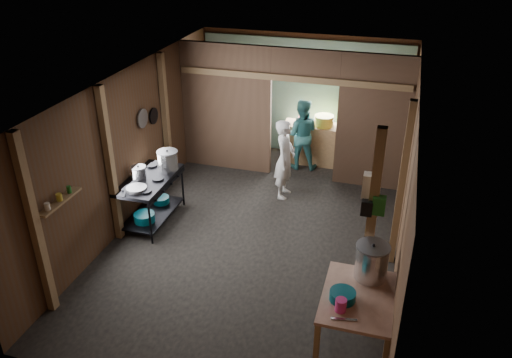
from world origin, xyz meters
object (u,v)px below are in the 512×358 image
(prep_table, at_px, (356,318))
(stove_pot_large, at_px, (168,161))
(pink_bucket, at_px, (341,305))
(cook, at_px, (285,159))
(gas_range, at_px, (151,200))
(stock_pot, at_px, (371,262))
(yellow_tub, at_px, (324,121))

(prep_table, distance_m, stove_pot_large, 4.25)
(pink_bucket, height_order, cook, cook)
(prep_table, xyz_separation_m, pink_bucket, (-0.18, -0.31, 0.43))
(gas_range, distance_m, stove_pot_large, 0.73)
(gas_range, xyz_separation_m, prep_table, (3.71, -1.85, -0.06))
(prep_table, height_order, stock_pot, stock_pot)
(prep_table, bearing_deg, stock_pot, 77.10)
(pink_bucket, bearing_deg, stove_pot_large, 142.52)
(stock_pot, height_order, cook, cook)
(gas_range, height_order, stock_pot, stock_pot)
(pink_bucket, distance_m, yellow_tub, 5.42)
(gas_range, height_order, cook, cook)
(stove_pot_large, bearing_deg, stock_pot, -27.13)
(stove_pot_large, bearing_deg, pink_bucket, -37.48)
(gas_range, height_order, prep_table, gas_range)
(stock_pot, bearing_deg, yellow_tub, 106.75)
(gas_range, xyz_separation_m, cook, (1.98, 1.52, 0.34))
(gas_range, relative_size, pink_bucket, 8.77)
(gas_range, xyz_separation_m, yellow_tub, (2.42, 3.14, 0.55))
(stove_pot_large, distance_m, stock_pot, 4.08)
(stove_pot_large, relative_size, stock_pot, 0.73)
(prep_table, xyz_separation_m, stock_pot, (0.09, 0.40, 0.58))
(stove_pot_large, relative_size, yellow_tub, 0.90)
(stove_pot_large, xyz_separation_m, cook, (1.81, 1.11, -0.23))
(pink_bucket, bearing_deg, stock_pot, 69.53)
(stove_pot_large, bearing_deg, gas_range, -112.41)
(gas_range, bearing_deg, stove_pot_large, 67.59)
(yellow_tub, bearing_deg, cook, -105.16)
(yellow_tub, xyz_separation_m, cook, (-0.44, -1.62, -0.20))
(gas_range, bearing_deg, pink_bucket, -31.52)
(stock_pot, distance_m, pink_bucket, 0.78)
(stove_pot_large, height_order, yellow_tub, stove_pot_large)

